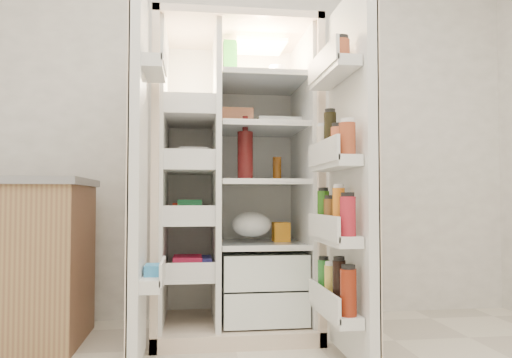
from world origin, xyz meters
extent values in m
cube|color=white|center=(0.00, 2.00, 1.35)|extent=(4.00, 0.02, 2.70)
cube|color=beige|center=(0.02, 1.93, 0.90)|extent=(0.92, 0.04, 1.80)
cube|color=beige|center=(-0.42, 1.60, 0.90)|extent=(0.04, 0.70, 1.80)
cube|color=beige|center=(0.46, 1.60, 0.90)|extent=(0.04, 0.70, 1.80)
cube|color=beige|center=(0.02, 1.60, 1.78)|extent=(0.92, 0.70, 0.04)
cube|color=beige|center=(0.02, 1.60, 0.04)|extent=(0.92, 0.70, 0.08)
cube|color=silver|center=(0.02, 1.90, 0.92)|extent=(0.84, 0.02, 1.68)
cube|color=silver|center=(-0.39, 1.60, 0.92)|extent=(0.02, 0.62, 1.68)
cube|color=silver|center=(0.43, 1.60, 0.92)|extent=(0.02, 0.62, 1.68)
cube|color=silver|center=(-0.09, 1.60, 0.92)|extent=(0.03, 0.62, 1.68)
cube|color=white|center=(0.18, 1.58, 0.18)|extent=(0.47, 0.52, 0.19)
cube|color=white|center=(0.18, 1.58, 0.39)|extent=(0.47, 0.52, 0.19)
cube|color=#FFD18C|center=(0.18, 1.65, 1.72)|extent=(0.30, 0.30, 0.02)
cube|color=silver|center=(-0.24, 1.60, 0.35)|extent=(0.28, 0.58, 0.02)
cube|color=silver|center=(-0.24, 1.60, 0.65)|extent=(0.28, 0.58, 0.02)
cube|color=silver|center=(-0.24, 1.60, 0.95)|extent=(0.28, 0.58, 0.02)
cube|color=silver|center=(-0.24, 1.60, 1.25)|extent=(0.28, 0.58, 0.02)
cube|color=silver|center=(0.18, 1.60, 0.52)|extent=(0.49, 0.58, 0.01)
cube|color=silver|center=(0.18, 1.60, 0.88)|extent=(0.49, 0.58, 0.01)
cube|color=silver|center=(0.18, 1.60, 1.20)|extent=(0.49, 0.58, 0.02)
cube|color=silver|center=(0.18, 1.60, 1.48)|extent=(0.49, 0.58, 0.02)
cube|color=#D11D47|center=(-0.24, 1.60, 0.41)|extent=(0.16, 0.20, 0.10)
cube|color=#299652|center=(-0.24, 1.60, 0.72)|extent=(0.14, 0.18, 0.12)
cube|color=white|center=(-0.24, 1.60, 0.99)|extent=(0.20, 0.22, 0.07)
cube|color=gold|center=(-0.24, 1.60, 1.33)|extent=(0.15, 0.16, 0.14)
cube|color=#383BA9|center=(-0.24, 1.60, 0.40)|extent=(0.18, 0.20, 0.09)
cube|color=red|center=(-0.24, 1.60, 0.71)|extent=(0.14, 0.18, 0.10)
cube|color=silver|center=(-0.24, 1.60, 1.02)|extent=(0.16, 0.16, 0.12)
sphere|color=orange|center=(0.05, 1.50, 0.12)|extent=(0.07, 0.07, 0.07)
sphere|color=orange|center=(0.14, 1.54, 0.12)|extent=(0.07, 0.07, 0.07)
sphere|color=orange|center=(0.24, 1.50, 0.12)|extent=(0.07, 0.07, 0.07)
sphere|color=orange|center=(0.10, 1.64, 0.12)|extent=(0.07, 0.07, 0.07)
sphere|color=orange|center=(0.20, 1.62, 0.12)|extent=(0.07, 0.07, 0.07)
sphere|color=orange|center=(0.30, 1.58, 0.12)|extent=(0.07, 0.07, 0.07)
ellipsoid|color=#487527|center=(0.18, 1.60, 0.40)|extent=(0.26, 0.24, 0.11)
cylinder|color=#400D0D|center=(0.07, 1.47, 1.03)|extent=(0.09, 0.09, 0.28)
cylinder|color=#68340B|center=(0.27, 1.57, 0.96)|extent=(0.05, 0.05, 0.15)
cube|color=#227F24|center=(-0.01, 1.59, 1.60)|extent=(0.08, 0.08, 0.23)
cylinder|color=white|center=(0.27, 1.56, 1.53)|extent=(0.10, 0.10, 0.09)
cylinder|color=#944F22|center=(0.26, 1.72, 1.53)|extent=(0.07, 0.07, 0.09)
cube|color=white|center=(0.30, 1.60, 1.24)|extent=(0.27, 0.11, 0.07)
cube|color=#BD6E4B|center=(0.03, 1.62, 1.27)|extent=(0.19, 0.11, 0.12)
ellipsoid|color=silver|center=(0.12, 1.59, 0.60)|extent=(0.24, 0.21, 0.15)
cube|color=orange|center=(0.31, 1.65, 0.58)|extent=(0.10, 0.11, 0.11)
cube|color=silver|center=(-0.48, 1.05, 0.90)|extent=(0.05, 0.40, 1.72)
cube|color=beige|center=(-0.50, 1.05, 0.90)|extent=(0.01, 0.40, 1.72)
cube|color=silver|center=(-0.41, 1.05, 0.40)|extent=(0.09, 0.32, 0.06)
cube|color=silver|center=(-0.41, 1.05, 1.40)|extent=(0.09, 0.32, 0.06)
cube|color=#338CCC|center=(-0.41, 1.05, 0.43)|extent=(0.07, 0.12, 0.10)
cube|color=silver|center=(0.52, 0.96, 0.90)|extent=(0.05, 0.58, 1.72)
cube|color=beige|center=(0.55, 0.96, 0.90)|extent=(0.01, 0.58, 1.72)
cube|color=silver|center=(0.44, 0.96, 0.26)|extent=(0.11, 0.50, 0.05)
cube|color=silver|center=(0.44, 0.96, 0.60)|extent=(0.11, 0.50, 0.05)
cube|color=silver|center=(0.44, 0.96, 0.95)|extent=(0.11, 0.50, 0.05)
cube|color=silver|center=(0.44, 0.96, 1.38)|extent=(0.11, 0.50, 0.05)
cylinder|color=maroon|center=(0.44, 0.76, 0.39)|extent=(0.07, 0.07, 0.20)
cylinder|color=black|center=(0.44, 0.89, 0.40)|extent=(0.06, 0.06, 0.22)
cylinder|color=gold|center=(0.44, 1.02, 0.38)|extent=(0.06, 0.06, 0.18)
cylinder|color=#287828|center=(0.44, 1.15, 0.38)|extent=(0.06, 0.06, 0.19)
cylinder|color=#A41B28|center=(0.44, 0.76, 0.71)|extent=(0.07, 0.07, 0.17)
cylinder|color=orange|center=(0.44, 0.89, 0.73)|extent=(0.06, 0.06, 0.21)
cylinder|color=brown|center=(0.44, 1.02, 0.70)|extent=(0.07, 0.07, 0.16)
cylinder|color=#285F15|center=(0.44, 1.15, 0.72)|extent=(0.06, 0.06, 0.20)
cylinder|color=#963D20|center=(0.44, 0.76, 1.04)|extent=(0.07, 0.07, 0.14)
cylinder|color=#C95933|center=(0.44, 0.89, 1.04)|extent=(0.07, 0.07, 0.14)
cylinder|color=black|center=(0.44, 1.02, 1.09)|extent=(0.06, 0.06, 0.23)
cylinder|color=beige|center=(0.44, 1.15, 1.06)|extent=(0.06, 0.06, 0.18)
cylinder|color=brown|center=(0.44, 0.84, 1.45)|extent=(0.08, 0.08, 0.10)
cylinder|color=olive|center=(0.44, 1.06, 1.45)|extent=(0.08, 0.08, 0.10)
camera|label=1|loc=(-0.23, -1.26, 0.79)|focal=34.00mm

